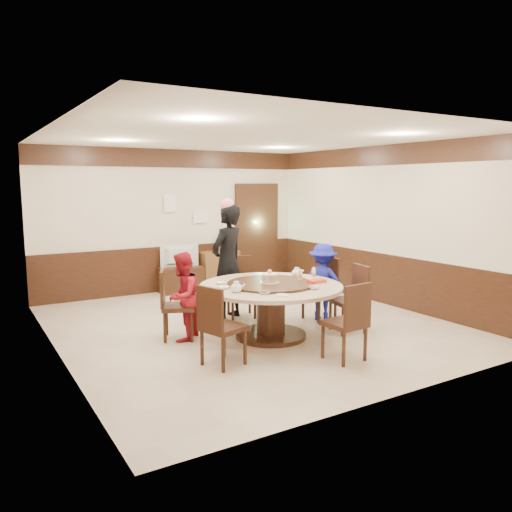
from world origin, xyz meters
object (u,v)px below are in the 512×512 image
person_blue (323,282)px  side_cabinet (219,269)px  birthday_cake (270,278)px  thermos (221,242)px  person_standing (228,262)px  tv_stand (181,279)px  shrimp_platter (317,282)px  television (180,256)px  banquet_table (271,300)px  person_red (182,297)px

person_blue → side_cabinet: bearing=-32.9°
birthday_cake → thermos: size_ratio=0.71×
person_standing → tv_stand: bearing=-117.4°
shrimp_platter → television: 3.76m
side_cabinet → birthday_cake: bearing=-105.7°
shrimp_platter → side_cabinet: shrimp_platter is taller
banquet_table → person_standing: person_standing is taller
television → shrimp_platter: bearing=106.3°
side_cabinet → thermos: bearing=0.0°
birthday_cake → shrimp_platter: bearing=-26.9°
shrimp_platter → television: (-0.48, 3.73, -0.06)m
tv_stand → thermos: bearing=1.8°
birthday_cake → side_cabinet: size_ratio=0.34×
person_blue → tv_stand: bearing=-17.6°
television → thermos: bearing=-169.2°
person_standing → side_cabinet: person_standing is taller
birthday_cake → television: 3.44m
person_red → birthday_cake: bearing=108.6°
tv_stand → side_cabinet: (0.87, 0.03, 0.12)m
side_cabinet → banquet_table: bearing=-105.4°
banquet_table → person_blue: 1.25m
person_red → thermos: (2.11, 2.94, 0.33)m
side_cabinet → thermos: (0.06, 0.00, 0.56)m
banquet_table → tv_stand: 3.45m
person_standing → person_blue: person_standing is taller
person_red → shrimp_platter: size_ratio=4.05×
tv_stand → banquet_table: bearing=-91.4°
person_blue → television: 3.28m
banquet_table → side_cabinet: size_ratio=2.47×
person_red → tv_stand: (1.18, 2.91, -0.36)m
banquet_table → shrimp_platter: bearing=-27.5°
banquet_table → birthday_cake: (-0.02, 0.00, 0.31)m
person_standing → side_cabinet: bearing=-137.9°
banquet_table → tv_stand: banquet_table is taller
banquet_table → person_red: size_ratio=1.63×
television → tv_stand: bearing=-0.0°
banquet_table → thermos: bearing=73.7°
person_blue → birthday_cake: 1.29m
banquet_table → tv_stand: (0.08, 3.43, -0.28)m
shrimp_platter → tv_stand: (-0.48, 3.73, -0.53)m
banquet_table → shrimp_platter: size_ratio=6.59×
birthday_cake → shrimp_platter: size_ratio=0.90×
person_red → person_blue: (2.29, -0.17, -0.00)m
person_red → thermos: 3.63m
shrimp_platter → tv_stand: size_ratio=0.35×
person_blue → thermos: size_ratio=3.18×
person_red → person_blue: bearing=130.2°
tv_stand → thermos: size_ratio=2.24×
thermos → person_blue: bearing=-86.6°
person_standing → tv_stand: (0.12, 2.23, -0.66)m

